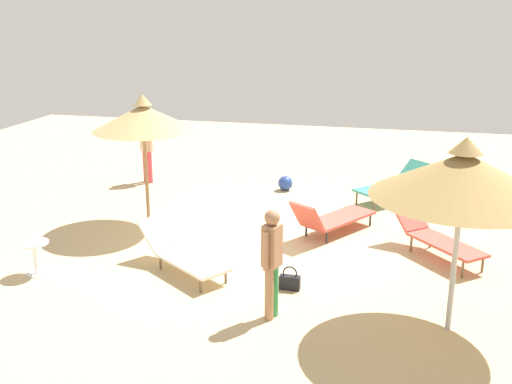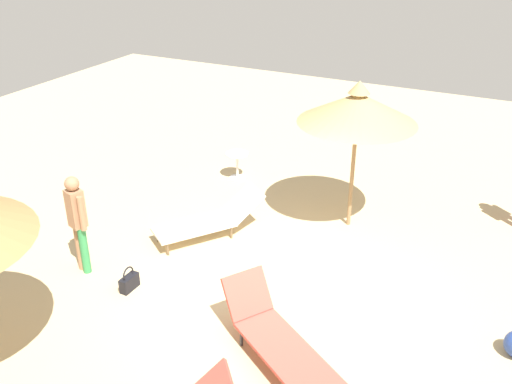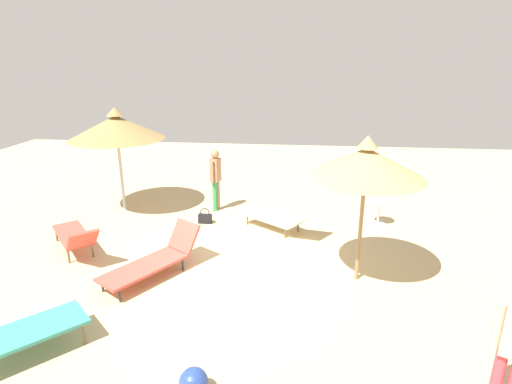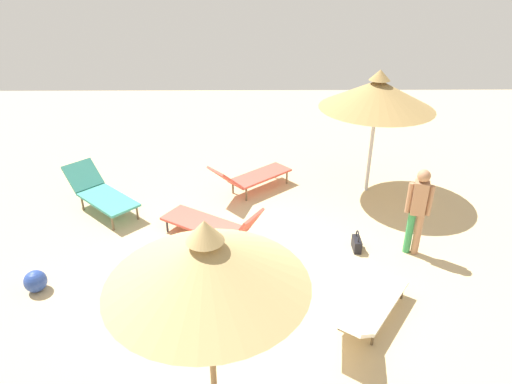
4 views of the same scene
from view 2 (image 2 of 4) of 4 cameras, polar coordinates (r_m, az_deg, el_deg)
ground at (r=8.80m, az=2.24°, el=-10.50°), size 24.00×24.00×0.10m
parasol_umbrella_center at (r=9.80m, az=10.19°, el=8.32°), size 2.05×2.05×2.73m
lounge_chair_back at (r=10.08m, az=-4.59°, el=-2.73°), size 1.96×1.65×0.73m
lounge_chair_near_right at (r=7.49m, az=2.06°, el=-14.39°), size 1.62×2.05×0.83m
person_standing_near_left at (r=9.23m, az=-17.51°, el=-2.64°), size 0.29×0.41×1.67m
handbag at (r=9.01m, az=-12.63°, el=-8.80°), size 0.34×0.14×0.40m
side_table_round at (r=12.21m, az=-1.90°, el=3.10°), size 0.50×0.50×0.59m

